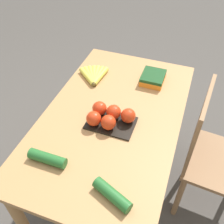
# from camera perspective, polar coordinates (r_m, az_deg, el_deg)

# --- Properties ---
(ground_plane) EXTENTS (12.00, 12.00, 0.00)m
(ground_plane) POSITION_cam_1_polar(r_m,az_deg,el_deg) (2.04, -0.00, -15.55)
(ground_plane) COLOR #4C4742
(dining_table) EXTENTS (1.26, 0.75, 0.73)m
(dining_table) POSITION_cam_1_polar(r_m,az_deg,el_deg) (1.54, -0.00, -3.79)
(dining_table) COLOR #B27F4C
(dining_table) RESTS_ON ground_plane
(chair) EXTENTS (0.45, 0.43, 0.92)m
(chair) POSITION_cam_1_polar(r_m,az_deg,el_deg) (1.69, 20.80, -9.02)
(chair) COLOR #8E6642
(chair) RESTS_ON ground_plane
(banana_bunch) EXTENTS (0.20, 0.18, 0.04)m
(banana_bunch) POSITION_cam_1_polar(r_m,az_deg,el_deg) (1.71, -3.97, 7.83)
(banana_bunch) COLOR brown
(banana_bunch) RESTS_ON dining_table
(tomato_pack) EXTENTS (0.17, 0.26, 0.09)m
(tomato_pack) POSITION_cam_1_polar(r_m,az_deg,el_deg) (1.39, -0.64, -0.98)
(tomato_pack) COLOR black
(tomato_pack) RESTS_ON dining_table
(carrot_bag) EXTENTS (0.16, 0.14, 0.06)m
(carrot_bag) POSITION_cam_1_polar(r_m,az_deg,el_deg) (1.69, 8.92, 7.47)
(carrot_bag) COLOR orange
(carrot_bag) RESTS_ON dining_table
(cucumber_near) EXTENTS (0.12, 0.19, 0.05)m
(cucumber_near) POSITION_cam_1_polar(r_m,az_deg,el_deg) (1.14, 0.03, -17.55)
(cucumber_near) COLOR #236028
(cucumber_near) RESTS_ON dining_table
(cucumber_far) EXTENTS (0.05, 0.18, 0.05)m
(cucumber_far) POSITION_cam_1_polar(r_m,az_deg,el_deg) (1.27, -13.89, -9.76)
(cucumber_far) COLOR #236028
(cucumber_far) RESTS_ON dining_table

